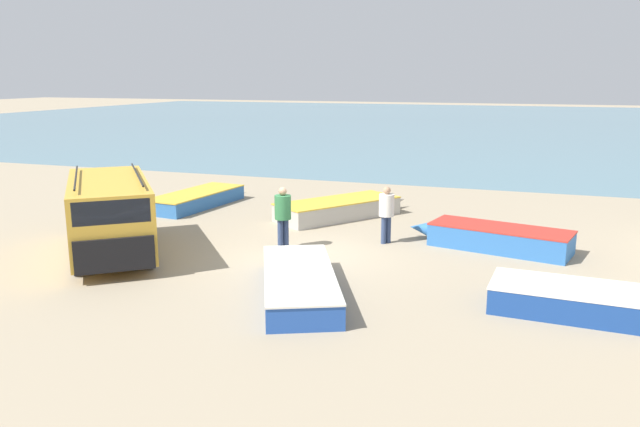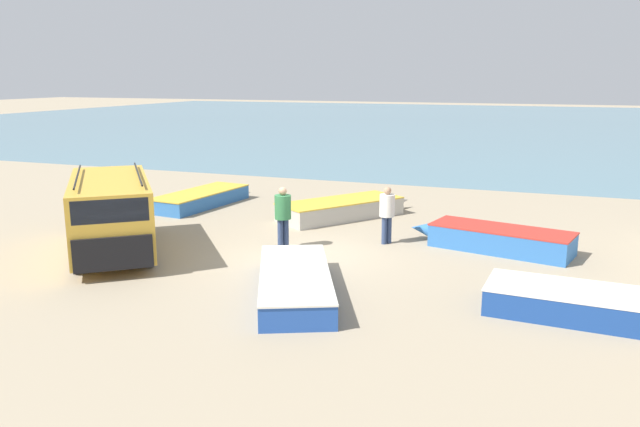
{
  "view_description": "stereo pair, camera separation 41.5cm",
  "coord_description": "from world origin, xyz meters",
  "px_view_note": "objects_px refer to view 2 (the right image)",
  "views": [
    {
      "loc": [
        5.81,
        -15.15,
        4.78
      ],
      "look_at": [
        0.23,
        0.97,
        1.0
      ],
      "focal_mm": 35.0,
      "sensor_mm": 36.0,
      "label": 1
    },
    {
      "loc": [
        6.2,
        -15.01,
        4.78
      ],
      "look_at": [
        0.23,
        0.97,
        1.0
      ],
      "focal_mm": 35.0,
      "sensor_mm": 36.0,
      "label": 2
    }
  ],
  "objects_px": {
    "fishing_rowboat_3": "(295,281)",
    "fisherman_1": "(387,210)",
    "fishing_rowboat_1": "(495,238)",
    "fishing_rowboat_4": "(572,302)",
    "fisherman_2": "(283,212)",
    "fishing_rowboat_2": "(203,198)",
    "parked_van": "(111,212)",
    "fishing_rowboat_0": "(344,208)"
  },
  "relations": [
    {
      "from": "fishing_rowboat_0",
      "to": "parked_van",
      "type": "bearing_deg",
      "value": -179.68
    },
    {
      "from": "fishing_rowboat_3",
      "to": "fishing_rowboat_4",
      "type": "bearing_deg",
      "value": -107.83
    },
    {
      "from": "fisherman_2",
      "to": "fishing_rowboat_3",
      "type": "bearing_deg",
      "value": -24.04
    },
    {
      "from": "parked_van",
      "to": "fishing_rowboat_4",
      "type": "distance_m",
      "value": 11.77
    },
    {
      "from": "parked_van",
      "to": "fishing_rowboat_0",
      "type": "relative_size",
      "value": 1.06
    },
    {
      "from": "fishing_rowboat_0",
      "to": "fisherman_2",
      "type": "height_order",
      "value": "fisherman_2"
    },
    {
      "from": "fisherman_1",
      "to": "fisherman_2",
      "type": "xyz_separation_m",
      "value": [
        -2.62,
        -1.5,
        0.05
      ]
    },
    {
      "from": "fishing_rowboat_2",
      "to": "fisherman_1",
      "type": "relative_size",
      "value": 3.14
    },
    {
      "from": "fishing_rowboat_0",
      "to": "fishing_rowboat_3",
      "type": "bearing_deg",
      "value": -134.48
    },
    {
      "from": "fishing_rowboat_1",
      "to": "fisherman_1",
      "type": "distance_m",
      "value": 3.11
    },
    {
      "from": "fishing_rowboat_1",
      "to": "fishing_rowboat_4",
      "type": "relative_size",
      "value": 1.23
    },
    {
      "from": "parked_van",
      "to": "fishing_rowboat_0",
      "type": "height_order",
      "value": "parked_van"
    },
    {
      "from": "fishing_rowboat_1",
      "to": "fishing_rowboat_3",
      "type": "relative_size",
      "value": 0.91
    },
    {
      "from": "fishing_rowboat_4",
      "to": "fisherman_2",
      "type": "bearing_deg",
      "value": 164.64
    },
    {
      "from": "parked_van",
      "to": "fishing_rowboat_3",
      "type": "bearing_deg",
      "value": 39.54
    },
    {
      "from": "fishing_rowboat_0",
      "to": "fishing_rowboat_4",
      "type": "xyz_separation_m",
      "value": [
        7.17,
        -6.98,
        -0.03
      ]
    },
    {
      "from": "parked_van",
      "to": "fishing_rowboat_4",
      "type": "bearing_deg",
      "value": 48.35
    },
    {
      "from": "fishing_rowboat_1",
      "to": "fisherman_2",
      "type": "relative_size",
      "value": 2.7
    },
    {
      "from": "fishing_rowboat_1",
      "to": "fishing_rowboat_3",
      "type": "height_order",
      "value": "fishing_rowboat_1"
    },
    {
      "from": "fishing_rowboat_1",
      "to": "fishing_rowboat_4",
      "type": "height_order",
      "value": "fishing_rowboat_1"
    },
    {
      "from": "parked_van",
      "to": "fishing_rowboat_1",
      "type": "height_order",
      "value": "parked_van"
    },
    {
      "from": "fishing_rowboat_3",
      "to": "fisherman_1",
      "type": "height_order",
      "value": "fisherman_1"
    },
    {
      "from": "parked_van",
      "to": "fishing_rowboat_0",
      "type": "bearing_deg",
      "value": 105.69
    },
    {
      "from": "fishing_rowboat_4",
      "to": "fisherman_2",
      "type": "height_order",
      "value": "fisherman_2"
    },
    {
      "from": "fishing_rowboat_2",
      "to": "fisherman_2",
      "type": "distance_m",
      "value": 6.96
    },
    {
      "from": "fishing_rowboat_4",
      "to": "fisherman_1",
      "type": "relative_size",
      "value": 2.31
    },
    {
      "from": "fisherman_1",
      "to": "fisherman_2",
      "type": "distance_m",
      "value": 3.01
    },
    {
      "from": "fishing_rowboat_3",
      "to": "fishing_rowboat_1",
      "type": "bearing_deg",
      "value": -61.13
    },
    {
      "from": "fishing_rowboat_3",
      "to": "fisherman_1",
      "type": "distance_m",
      "value": 4.93
    },
    {
      "from": "fisherman_2",
      "to": "fishing_rowboat_1",
      "type": "bearing_deg",
      "value": 57.0
    },
    {
      "from": "fisherman_1",
      "to": "parked_van",
      "type": "bearing_deg",
      "value": -113.34
    },
    {
      "from": "parked_van",
      "to": "fishing_rowboat_3",
      "type": "distance_m",
      "value": 6.09
    },
    {
      "from": "parked_van",
      "to": "fishing_rowboat_4",
      "type": "xyz_separation_m",
      "value": [
        11.72,
        -0.52,
        -0.87
      ]
    },
    {
      "from": "fishing_rowboat_2",
      "to": "fishing_rowboat_4",
      "type": "bearing_deg",
      "value": -112.03
    },
    {
      "from": "fishing_rowboat_4",
      "to": "fishing_rowboat_3",
      "type": "bearing_deg",
      "value": -169.64
    },
    {
      "from": "fishing_rowboat_3",
      "to": "fisherman_2",
      "type": "bearing_deg",
      "value": 3.37
    },
    {
      "from": "fishing_rowboat_0",
      "to": "fisherman_2",
      "type": "xyz_separation_m",
      "value": [
        -0.38,
        -4.35,
        0.74
      ]
    },
    {
      "from": "fishing_rowboat_0",
      "to": "fisherman_1",
      "type": "height_order",
      "value": "fisherman_1"
    },
    {
      "from": "parked_van",
      "to": "fisherman_2",
      "type": "height_order",
      "value": "parked_van"
    },
    {
      "from": "fishing_rowboat_0",
      "to": "fishing_rowboat_4",
      "type": "height_order",
      "value": "fishing_rowboat_0"
    },
    {
      "from": "parked_van",
      "to": "fishing_rowboat_1",
      "type": "distance_m",
      "value": 10.62
    },
    {
      "from": "fishing_rowboat_0",
      "to": "fisherman_2",
      "type": "distance_m",
      "value": 4.43
    }
  ]
}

